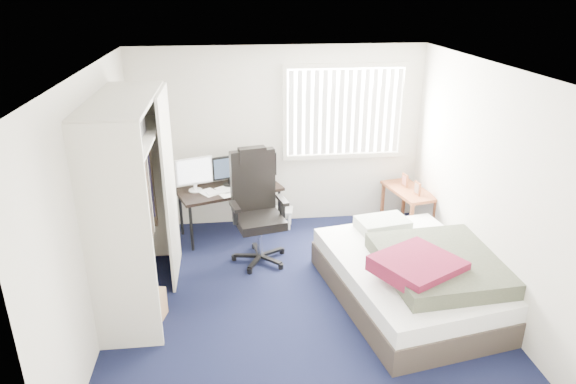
# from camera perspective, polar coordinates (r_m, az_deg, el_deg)

# --- Properties ---
(ground) EXTENTS (4.20, 4.20, 0.00)m
(ground) POSITION_cam_1_polar(r_m,az_deg,el_deg) (5.78, 1.25, -11.84)
(ground) COLOR black
(ground) RESTS_ON ground
(room_shell) EXTENTS (4.20, 4.20, 4.20)m
(room_shell) POSITION_cam_1_polar(r_m,az_deg,el_deg) (5.10, 1.38, 2.40)
(room_shell) COLOR silver
(room_shell) RESTS_ON ground
(window_assembly) EXTENTS (1.72, 0.09, 1.32)m
(window_assembly) POSITION_cam_1_polar(r_m,az_deg,el_deg) (7.16, 6.31, 8.82)
(window_assembly) COLOR white
(window_assembly) RESTS_ON ground
(closet) EXTENTS (0.64, 1.84, 2.22)m
(closet) POSITION_cam_1_polar(r_m,az_deg,el_deg) (5.44, -16.74, 0.98)
(closet) COLOR beige
(closet) RESTS_ON ground
(desk) EXTENTS (1.50, 1.04, 1.13)m
(desk) POSITION_cam_1_polar(r_m,az_deg,el_deg) (6.97, -6.60, 0.82)
(desk) COLOR black
(desk) RESTS_ON ground
(office_chair) EXTENTS (0.79, 0.79, 1.41)m
(office_chair) POSITION_cam_1_polar(r_m,az_deg,el_deg) (6.36, -3.44, -2.95)
(office_chair) COLOR black
(office_chair) RESTS_ON ground
(footstool) EXTENTS (0.38, 0.32, 0.27)m
(footstool) POSITION_cam_1_polar(r_m,az_deg,el_deg) (7.29, -0.81, -2.37)
(footstool) COLOR white
(footstool) RESTS_ON ground
(nightstand) EXTENTS (0.60, 0.94, 0.78)m
(nightstand) POSITION_cam_1_polar(r_m,az_deg,el_deg) (7.30, 13.27, -0.23)
(nightstand) COLOR brown
(nightstand) RESTS_ON ground
(bed) EXTENTS (1.97, 2.40, 0.70)m
(bed) POSITION_cam_1_polar(r_m,az_deg,el_deg) (5.80, 14.14, -9.00)
(bed) COLOR #382F28
(bed) RESTS_ON ground
(pine_box) EXTENTS (0.48, 0.40, 0.31)m
(pine_box) POSITION_cam_1_polar(r_m,az_deg,el_deg) (5.60, -15.86, -12.12)
(pine_box) COLOR tan
(pine_box) RESTS_ON ground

